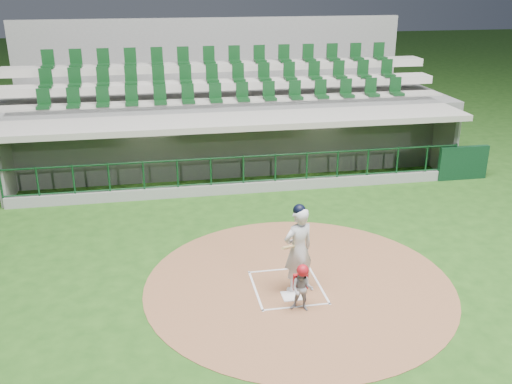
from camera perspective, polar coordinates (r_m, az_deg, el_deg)
ground at (r=13.63m, az=2.86°, el=-8.92°), size 120.00×120.00×0.00m
dirt_circle at (r=13.52m, az=4.31°, el=-9.18°), size 7.20×7.20×0.01m
home_plate at (r=13.03m, az=3.58°, el=-10.33°), size 0.43×0.43×0.02m
batter_box_chalk at (r=13.37m, az=3.16°, el=-9.48°), size 1.55×1.80×0.01m
dugout_structure at (r=20.40m, az=-1.48°, el=4.34°), size 16.40×3.70×3.00m
seating_deck at (r=23.20m, az=-3.28°, el=7.53°), size 17.00×6.72×5.15m
batter at (r=12.80m, az=4.24°, el=-5.67°), size 0.97×1.00×2.11m
catcher at (r=12.31m, az=4.63°, el=-9.49°), size 0.60×0.55×1.09m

